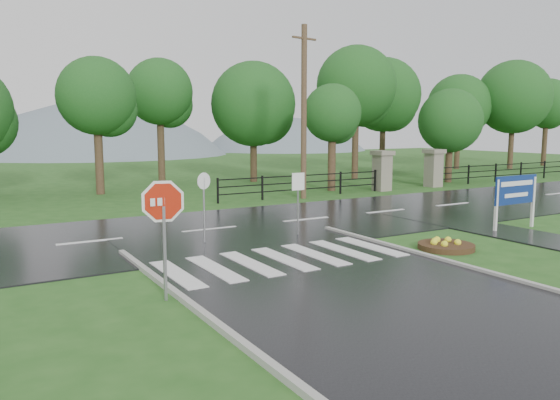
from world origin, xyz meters
TOP-DOWN VIEW (x-y plane):
  - ground at (0.00, 0.00)m, footprint 120.00×120.00m
  - main_road at (0.00, 10.00)m, footprint 90.00×8.00m
  - walkway at (8.50, 4.00)m, footprint 2.20×11.00m
  - crosswalk at (0.00, 5.00)m, footprint 6.50×2.80m
  - pillar_west at (13.00, 16.00)m, footprint 1.00×1.00m
  - pillar_east at (17.00, 16.00)m, footprint 1.00×1.00m
  - fence_west at (7.75, 16.00)m, footprint 9.58×0.08m
  - fence_east at (27.75, 16.00)m, footprint 20.58×0.08m
  - hills at (3.49, 65.00)m, footprint 102.00×48.00m
  - treeline at (1.00, 24.00)m, footprint 83.20×5.20m
  - stop_sign at (-3.83, 3.36)m, footprint 1.16×0.27m
  - estate_billboard at (9.26, 4.76)m, footprint 2.17×0.10m
  - flower_bed at (4.84, 3.77)m, footprint 1.63×1.63m
  - reg_sign_small at (2.13, 7.64)m, footprint 0.46×0.06m
  - reg_sign_round at (-0.99, 8.07)m, footprint 0.49×0.19m
  - utility_pole_east at (7.44, 15.50)m, footprint 1.50×0.34m
  - entrance_tree_left at (10.62, 17.50)m, footprint 3.21×3.21m
  - entrance_tree_right at (19.91, 17.50)m, footprint 4.06×4.06m

SIDE VIEW (x-z plane):
  - hills at x=3.49m, z-range -39.54..8.46m
  - ground at x=0.00m, z-range 0.00..0.00m
  - main_road at x=0.00m, z-range -0.02..0.02m
  - walkway at x=8.50m, z-range -0.02..0.02m
  - treeline at x=1.00m, z-range -5.00..5.00m
  - crosswalk at x=0.00m, z-range 0.05..0.07m
  - flower_bed at x=4.84m, z-range -0.04..0.28m
  - fence_west at x=7.75m, z-range 0.12..1.32m
  - fence_east at x=27.75m, z-range 0.14..1.34m
  - pillar_west at x=13.00m, z-range 0.06..2.30m
  - pillar_east at x=17.00m, z-range 0.06..2.30m
  - estate_billboard at x=9.26m, z-range 0.36..2.26m
  - reg_sign_round at x=-0.99m, z-range 0.30..2.49m
  - reg_sign_small at x=2.13m, z-range 0.44..2.53m
  - stop_sign at x=-3.83m, z-range 0.52..3.19m
  - entrance_tree_right at x=19.91m, z-range 0.93..6.90m
  - entrance_tree_left at x=10.62m, z-range 1.30..7.23m
  - utility_pole_east at x=7.44m, z-range 0.07..8.53m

